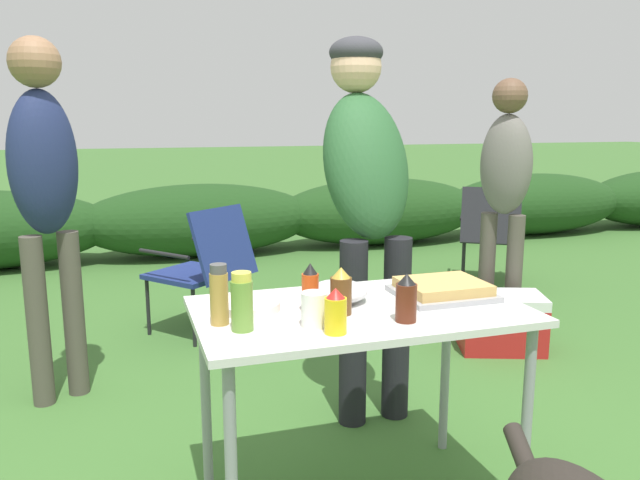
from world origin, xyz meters
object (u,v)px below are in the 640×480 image
Objects in this scene: mixing_bowl at (338,291)px; camp_chair_green_behind_table at (204,264)px; food_tray at (443,289)px; mustard_bottle at (336,312)px; plate_stack at (249,306)px; hot_sauce_bottle at (310,289)px; bbq_sauce_bottle at (406,299)px; standing_person_in_navy_coat at (366,183)px; cooler_box at (501,322)px; relish_jar at (242,302)px; beer_bottle at (341,292)px; standing_person_in_gray_fleece at (505,181)px; spice_jar at (219,295)px; standing_person_in_red_jacket at (45,183)px; folding_table at (359,329)px; camp_chair_near_hedge at (490,230)px; paper_cup_stack at (314,309)px.

mixing_bowl is 1.94m from camp_chair_green_behind_table.
mustard_bottle is (-0.49, -0.25, 0.04)m from food_tray.
mustard_bottle is 2.24m from camp_chair_green_behind_table.
plate_stack is 1.26× the size of hot_sauce_bottle.
mixing_bowl is 0.30m from bbq_sauce_bottle.
cooler_box is at bearing 21.82° from standing_person_in_navy_coat.
relish_jar is 1.15× the size of beer_bottle.
mustard_bottle is at bearing -110.88° from mixing_bowl.
food_tray is 1.58× the size of mixing_bowl.
mixing_bowl is at bearing 69.12° from mustard_bottle.
hot_sauce_bottle is 0.10× the size of standing_person_in_gray_fleece.
mixing_bowl is 1.25× the size of hot_sauce_bottle.
spice_jar is (-0.56, 0.15, 0.02)m from bbq_sauce_bottle.
standing_person_in_red_jacket is 1.24m from camp_chair_green_behind_table.
standing_person_in_red_jacket reaches higher than plate_stack.
bbq_sauce_bottle reaches higher than food_tray.
folding_table is 0.64× the size of standing_person_in_red_jacket.
beer_bottle is at bearing -98.90° from camp_chair_near_hedge.
spice_jar is 0.23× the size of camp_chair_green_behind_table.
mustard_bottle is at bearing -126.66° from folding_table.
paper_cup_stack is 2.41m from standing_person_in_gray_fleece.
camp_chair_near_hedge is at bearing -6.82° from standing_person_in_red_jacket.
hot_sauce_bottle is 2.02m from camp_chair_green_behind_table.
bbq_sauce_bottle is at bearing -8.28° from paper_cup_stack.
standing_person_in_red_jacket is 2.65m from standing_person_in_gray_fleece.
relish_jar is 1.14m from standing_person_in_navy_coat.
paper_cup_stack is 0.13× the size of camp_chair_near_hedge.
food_tray is 0.56m from paper_cup_stack.
paper_cup_stack reaches higher than camp_chair_near_hedge.
beer_bottle is at bearing -118.66° from standing_person_in_navy_coat.
relish_jar is at bearing -169.26° from food_tray.
plate_stack is 1.93m from camp_chair_green_behind_table.
food_tray is 0.19× the size of standing_person_in_red_jacket.
food_tray is 1.90m from standing_person_in_red_jacket.
plate_stack reaches higher than folding_table.
plate_stack is at bearing -137.83° from standing_person_in_navy_coat.
plate_stack is 3.49m from camp_chair_near_hedge.
camp_chair_near_hedge reaches higher than mixing_bowl.
bbq_sauce_bottle is 0.58m from spice_jar.
standing_person_in_gray_fleece reaches higher than spice_jar.
standing_person_in_navy_coat reaches higher than paper_cup_stack.
standing_person_in_navy_coat reaches higher than mixing_bowl.
cooler_box is (-0.75, -1.32, -0.30)m from camp_chair_near_hedge.
standing_person_in_red_jacket reaches higher than camp_chair_near_hedge.
standing_person_in_red_jacket is 3.49m from camp_chair_near_hedge.
plate_stack is 0.52m from bbq_sauce_bottle.
standing_person_in_gray_fleece is 2.87× the size of cooler_box.
relish_jar is 0.21× the size of camp_chair_green_behind_table.
standing_person_in_red_jacket reaches higher than paper_cup_stack.
hot_sauce_bottle is 0.09× the size of standing_person_in_navy_coat.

